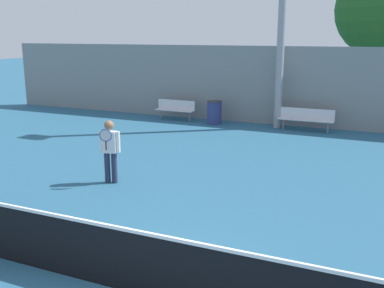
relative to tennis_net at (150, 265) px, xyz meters
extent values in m
cube|color=black|center=(0.00, 0.00, -0.03)|extent=(12.00, 0.03, 0.94)
cube|color=white|center=(0.00, 0.00, 0.46)|extent=(12.00, 0.04, 0.05)
cylinder|color=#282D47|center=(-3.45, 4.01, -0.12)|extent=(0.14, 0.14, 0.78)
cylinder|color=#282D47|center=(-3.28, 4.06, -0.12)|extent=(0.14, 0.14, 0.78)
cube|color=white|center=(-3.36, 4.04, 0.54)|extent=(0.37, 0.28, 0.54)
cylinder|color=white|center=(-3.57, 3.98, 0.55)|extent=(0.10, 0.10, 0.52)
cylinder|color=white|center=(-3.16, 4.10, 0.55)|extent=(0.10, 0.10, 0.52)
sphere|color=#8E6647|center=(-3.36, 4.04, 0.96)|extent=(0.24, 0.24, 0.24)
cylinder|color=black|center=(-3.29, 3.77, 0.52)|extent=(0.03, 0.03, 0.22)
torus|color=#28519E|center=(-3.29, 3.77, 0.77)|extent=(0.31, 0.11, 0.31)
cylinder|color=silver|center=(-3.29, 3.77, 0.77)|extent=(0.26, 0.08, 0.27)
cube|color=silver|center=(-5.61, 12.24, -0.08)|extent=(1.74, 0.40, 0.04)
cylinder|color=gray|center=(-6.31, 12.24, -0.30)|extent=(0.06, 0.06, 0.41)
cylinder|color=gray|center=(-4.91, 12.24, -0.30)|extent=(0.06, 0.06, 0.41)
cube|color=silver|center=(-5.61, 12.42, 0.14)|extent=(1.74, 0.04, 0.40)
cube|color=silver|center=(-0.04, 12.24, -0.08)|extent=(2.10, 0.40, 0.04)
cylinder|color=gray|center=(-0.88, 12.24, -0.30)|extent=(0.06, 0.06, 0.41)
cylinder|color=gray|center=(0.80, 12.24, -0.30)|extent=(0.06, 0.06, 0.41)
cube|color=silver|center=(-0.04, 12.42, 0.14)|extent=(2.10, 0.04, 0.40)
cylinder|color=navy|center=(-3.74, 12.15, -0.05)|extent=(0.60, 0.60, 0.91)
cylinder|color=#333338|center=(-3.74, 12.15, 0.43)|extent=(0.63, 0.63, 0.04)
cube|color=gray|center=(0.00, 13.05, 1.07)|extent=(29.38, 0.06, 3.16)
cylinder|color=brown|center=(2.19, 17.51, 1.00)|extent=(0.37, 0.37, 3.01)
sphere|color=#235B23|center=(2.19, 17.51, 4.20)|extent=(4.24, 4.24, 4.24)
camera|label=1|loc=(2.83, -4.93, 3.13)|focal=42.00mm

